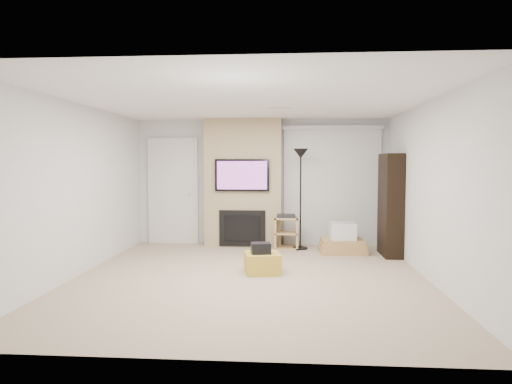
# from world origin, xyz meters

# --- Properties ---
(floor) EXTENTS (5.00, 5.50, 0.00)m
(floor) POSITION_xyz_m (0.00, 0.00, 0.00)
(floor) COLOR tan
(floor) RESTS_ON ground
(ceiling) EXTENTS (5.00, 5.50, 0.00)m
(ceiling) POSITION_xyz_m (0.00, 0.00, 2.50)
(ceiling) COLOR white
(ceiling) RESTS_ON wall_back
(wall_back) EXTENTS (5.00, 0.00, 2.50)m
(wall_back) POSITION_xyz_m (0.00, 2.75, 1.25)
(wall_back) COLOR silver
(wall_back) RESTS_ON ground
(wall_front) EXTENTS (5.00, 0.00, 2.50)m
(wall_front) POSITION_xyz_m (0.00, -2.75, 1.25)
(wall_front) COLOR silver
(wall_front) RESTS_ON ground
(wall_left) EXTENTS (0.00, 5.50, 2.50)m
(wall_left) POSITION_xyz_m (-2.50, 0.00, 1.25)
(wall_left) COLOR silver
(wall_left) RESTS_ON ground
(wall_right) EXTENTS (0.00, 5.50, 2.50)m
(wall_right) POSITION_xyz_m (2.50, 0.00, 1.25)
(wall_right) COLOR silver
(wall_right) RESTS_ON ground
(hvac_vent) EXTENTS (0.35, 0.18, 0.01)m
(hvac_vent) POSITION_xyz_m (0.40, 0.80, 2.50)
(hvac_vent) COLOR silver
(hvac_vent) RESTS_ON ceiling
(ottoman) EXTENTS (0.59, 0.59, 0.30)m
(ottoman) POSITION_xyz_m (0.16, 0.29, 0.15)
(ottoman) COLOR gold
(ottoman) RESTS_ON floor
(black_bag) EXTENTS (0.32, 0.27, 0.16)m
(black_bag) POSITION_xyz_m (0.14, 0.25, 0.38)
(black_bag) COLOR black
(black_bag) RESTS_ON ottoman
(fireplace_wall) EXTENTS (1.50, 0.47, 2.50)m
(fireplace_wall) POSITION_xyz_m (-0.35, 2.54, 1.24)
(fireplace_wall) COLOR tan
(fireplace_wall) RESTS_ON floor
(entry_door) EXTENTS (1.02, 0.11, 2.14)m
(entry_door) POSITION_xyz_m (-1.80, 2.71, 1.05)
(entry_door) COLOR silver
(entry_door) RESTS_ON floor
(vertical_blinds) EXTENTS (1.98, 0.10, 2.37)m
(vertical_blinds) POSITION_xyz_m (1.40, 2.70, 1.27)
(vertical_blinds) COLOR silver
(vertical_blinds) RESTS_ON floor
(floor_lamp) EXTENTS (0.28, 0.28, 1.90)m
(floor_lamp) POSITION_xyz_m (0.77, 2.22, 1.50)
(floor_lamp) COLOR black
(floor_lamp) RESTS_ON floor
(av_stand) EXTENTS (0.45, 0.38, 0.66)m
(av_stand) POSITION_xyz_m (0.50, 2.24, 0.35)
(av_stand) COLOR tan
(av_stand) RESTS_ON floor
(box_stack) EXTENTS (0.85, 0.66, 0.55)m
(box_stack) POSITION_xyz_m (1.53, 1.92, 0.21)
(box_stack) COLOR tan
(box_stack) RESTS_ON floor
(bookshelf) EXTENTS (0.30, 0.80, 1.80)m
(bookshelf) POSITION_xyz_m (2.34, 1.75, 0.90)
(bookshelf) COLOR black
(bookshelf) RESTS_ON floor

